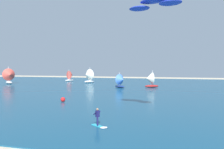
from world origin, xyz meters
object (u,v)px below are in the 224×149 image
(sailboat_trailing, at_px, (121,81))
(sailboat_near_shore, at_px, (150,80))
(sailboat_mid_right, at_px, (9,76))
(marker_buoy, at_px, (63,99))
(sailboat_mid_left, at_px, (71,76))
(sailboat_leading, at_px, (88,76))
(kite, at_px, (154,4))
(kitesurfer, at_px, (99,120))

(sailboat_trailing, xyz_separation_m, sailboat_near_shore, (6.95, 2.85, 0.21))
(sailboat_mid_right, xyz_separation_m, marker_buoy, (32.56, -28.46, -2.10))
(sailboat_mid_right, bearing_deg, sailboat_mid_left, 52.20)
(sailboat_trailing, relative_size, marker_buoy, 5.62)
(sailboat_near_shore, bearing_deg, sailboat_leading, 152.41)
(sailboat_mid_left, bearing_deg, kite, -57.59)
(sailboat_mid_right, distance_m, sailboat_mid_left, 20.94)
(sailboat_mid_right, height_order, sailboat_mid_left, sailboat_mid_right)
(sailboat_trailing, height_order, marker_buoy, sailboat_trailing)
(kitesurfer, xyz_separation_m, sailboat_mid_left, (-29.80, 57.69, 1.34))
(kite, relative_size, sailboat_near_shore, 1.36)
(kite, relative_size, marker_buoy, 8.53)
(sailboat_trailing, distance_m, marker_buoy, 25.12)
(sailboat_leading, bearing_deg, sailboat_mid_left, 145.72)
(sailboat_mid_right, relative_size, sailboat_near_shore, 1.22)
(kitesurfer, relative_size, sailboat_trailing, 0.49)
(sailboat_mid_right, height_order, sailboat_near_shore, sailboat_mid_right)
(kitesurfer, height_order, sailboat_mid_right, sailboat_mid_right)
(sailboat_near_shore, bearing_deg, kite, -83.59)
(sailboat_mid_right, bearing_deg, kite, -38.64)
(kitesurfer, relative_size, sailboat_near_shore, 0.44)
(kite, distance_m, sailboat_trailing, 37.35)
(sailboat_near_shore, relative_size, sailboat_mid_left, 1.03)
(kite, xyz_separation_m, marker_buoy, (-14.81, 9.42, -11.44))
(kitesurfer, relative_size, sailboat_mid_right, 0.36)
(kitesurfer, xyz_separation_m, sailboat_leading, (-20.61, 51.42, 1.70))
(marker_buoy, bearing_deg, kite, -32.45)
(sailboat_near_shore, distance_m, marker_buoy, 29.68)
(sailboat_near_shore, relative_size, sailboat_leading, 0.87)
(kitesurfer, xyz_separation_m, kite, (4.74, 3.27, 11.19))
(sailboat_leading, relative_size, marker_buoy, 7.20)
(kite, distance_m, marker_buoy, 20.95)
(sailboat_leading, xyz_separation_m, sailboat_mid_left, (-9.19, 6.27, -0.36))
(kitesurfer, height_order, sailboat_near_shore, sailboat_near_shore)
(kite, xyz_separation_m, sailboat_trailing, (-11.11, 34.23, -9.99))
(kite, xyz_separation_m, sailboat_near_shore, (-4.16, 37.08, -9.78))
(sailboat_mid_left, bearing_deg, marker_buoy, -66.33)
(kitesurfer, xyz_separation_m, sailboat_mid_right, (-42.63, 41.15, 1.84))
(kitesurfer, height_order, kite, kite)
(kite, xyz_separation_m, sailboat_mid_right, (-47.37, 37.88, -9.34))
(kitesurfer, xyz_separation_m, sailboat_trailing, (-6.37, 37.50, 1.20))
(sailboat_leading, distance_m, marker_buoy, 40.19)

